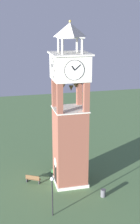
# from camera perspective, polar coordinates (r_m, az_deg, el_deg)

# --- Properties ---
(ground) EXTENTS (80.00, 80.00, 0.00)m
(ground) POSITION_cam_1_polar(r_m,az_deg,el_deg) (35.38, -0.00, -12.67)
(ground) COLOR #517547
(clock_tower) EXTENTS (3.83, 3.83, 17.27)m
(clock_tower) POSITION_cam_1_polar(r_m,az_deg,el_deg) (32.40, -0.00, -1.71)
(clock_tower) COLOR brown
(clock_tower) RESTS_ON ground
(park_bench) EXTENTS (1.16, 1.61, 0.95)m
(park_bench) POSITION_cam_1_polar(r_m,az_deg,el_deg) (35.20, -6.81, -12.08)
(park_bench) COLOR brown
(park_bench) RESTS_ON ground
(lamp_post) EXTENTS (0.36, 0.36, 3.97)m
(lamp_post) POSITION_cam_1_polar(r_m,az_deg,el_deg) (28.83, -3.28, -13.96)
(lamp_post) COLOR black
(lamp_post) RESTS_ON ground
(trash_bin) EXTENTS (0.52, 0.52, 0.80)m
(trash_bin) POSITION_cam_1_polar(r_m,az_deg,el_deg) (32.85, 6.09, -14.55)
(trash_bin) COLOR #4C4C51
(trash_bin) RESTS_ON ground
(shrub_near_entry) EXTENTS (0.70, 0.70, 0.98)m
(shrub_near_entry) POSITION_cam_1_polar(r_m,az_deg,el_deg) (36.40, -2.91, -10.90)
(shrub_near_entry) COLOR #234C28
(shrub_near_entry) RESTS_ON ground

